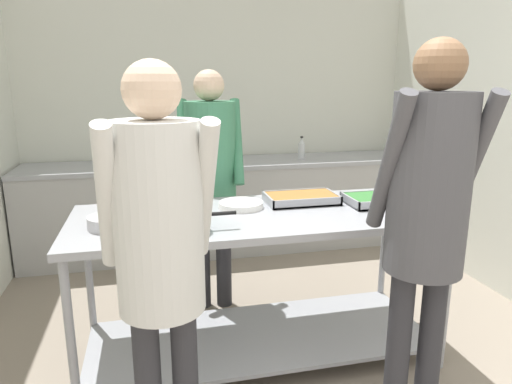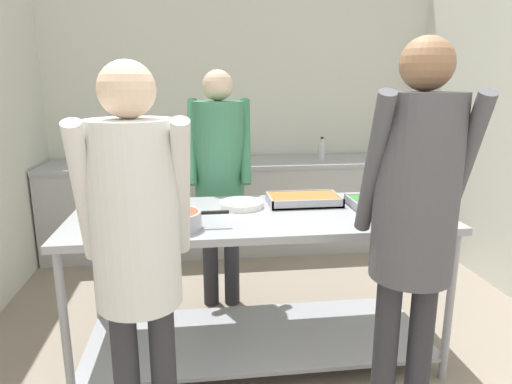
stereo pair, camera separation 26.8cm
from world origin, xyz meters
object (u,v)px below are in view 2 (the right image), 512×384
at_px(serving_tray_roast, 304,200).
at_px(guest_serving_right, 136,234).
at_px(broccoli_bowl, 109,216).
at_px(serving_tray_vegetables, 381,203).
at_px(sauce_pan, 175,220).
at_px(water_bottle, 322,149).
at_px(cook_behind_counter, 219,165).
at_px(plate_stack, 241,204).
at_px(guest_serving_left, 415,209).

bearing_deg(serving_tray_roast, guest_serving_right, -133.12).
distance_m(broccoli_bowl, serving_tray_vegetables, 1.56).
relative_size(serving_tray_roast, serving_tray_vegetables, 1.19).
relative_size(sauce_pan, water_bottle, 1.84).
relative_size(broccoli_bowl, cook_behind_counter, 0.13).
distance_m(broccoli_bowl, water_bottle, 2.57).
height_order(cook_behind_counter, water_bottle, cook_behind_counter).
height_order(broccoli_bowl, water_bottle, water_bottle).
relative_size(guest_serving_right, cook_behind_counter, 1.00).
bearing_deg(plate_stack, guest_serving_left, -55.21).
height_order(guest_serving_left, cook_behind_counter, guest_serving_left).
relative_size(serving_tray_vegetables, guest_serving_right, 0.21).
bearing_deg(serving_tray_vegetables, water_bottle, 85.77).
bearing_deg(guest_serving_left, sauce_pan, 151.71).
height_order(plate_stack, guest_serving_left, guest_serving_left).
height_order(sauce_pan, serving_tray_vegetables, sauce_pan).
relative_size(guest_serving_left, cook_behind_counter, 1.05).
distance_m(sauce_pan, serving_tray_vegetables, 1.23).
relative_size(serving_tray_vegetables, water_bottle, 1.66).
bearing_deg(guest_serving_left, serving_tray_vegetables, 76.29).
bearing_deg(serving_tray_vegetables, guest_serving_left, -103.71).
bearing_deg(sauce_pan, serving_tray_vegetables, 12.38).
bearing_deg(guest_serving_right, guest_serving_left, -0.12).
bearing_deg(guest_serving_left, plate_stack, 124.79).
height_order(plate_stack, serving_tray_roast, serving_tray_roast).
distance_m(broccoli_bowl, cook_behind_counter, 1.01).
height_order(serving_tray_roast, water_bottle, water_bottle).
height_order(sauce_pan, plate_stack, sauce_pan).
bearing_deg(broccoli_bowl, guest_serving_left, -26.90).
distance_m(sauce_pan, plate_stack, 0.52).
bearing_deg(guest_serving_left, cook_behind_counter, 116.40).
bearing_deg(guest_serving_left, broccoli_bowl, 153.10).
bearing_deg(sauce_pan, broccoli_bowl, 157.18).
bearing_deg(plate_stack, water_bottle, 60.84).
distance_m(sauce_pan, serving_tray_roast, 0.86).
relative_size(broccoli_bowl, guest_serving_right, 0.13).
xyz_separation_m(broccoli_bowl, serving_tray_vegetables, (1.55, 0.11, -0.02)).
bearing_deg(guest_serving_right, sauce_pan, 77.25).
bearing_deg(serving_tray_roast, sauce_pan, -152.00).
bearing_deg(guest_serving_right, broccoli_bowl, 108.85).
relative_size(serving_tray_roast, cook_behind_counter, 0.25).
bearing_deg(water_bottle, guest_serving_left, -97.17).
distance_m(sauce_pan, cook_behind_counter, 0.98).
distance_m(sauce_pan, guest_serving_left, 1.15).
xyz_separation_m(sauce_pan, serving_tray_roast, (0.76, 0.40, -0.02)).
xyz_separation_m(broccoli_bowl, guest_serving_left, (1.36, -0.69, 0.18)).
xyz_separation_m(sauce_pan, cook_behind_counter, (0.27, 0.93, 0.11)).
bearing_deg(water_bottle, serving_tray_vegetables, -94.23).
distance_m(guest_serving_left, guest_serving_right, 1.13).
height_order(broccoli_bowl, guest_serving_left, guest_serving_left).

